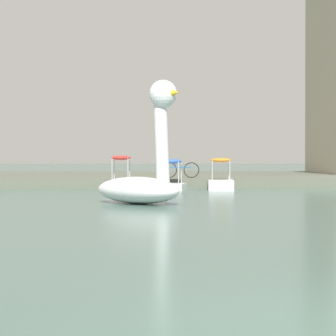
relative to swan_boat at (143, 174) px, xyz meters
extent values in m
cube|color=#5B6051|center=(2.11, 21.36, -0.66)|extent=(157.02, 21.25, 0.45)
ellipsoid|color=white|center=(-0.16, 0.16, -0.48)|extent=(3.32, 3.38, 0.81)
cylinder|color=white|center=(0.55, -0.58, 1.05)|extent=(0.64, 0.64, 2.59)
sphere|color=white|center=(0.60, -0.63, 2.34)|extent=(1.15, 1.15, 0.81)
cone|color=yellow|center=(0.82, -0.86, 2.34)|extent=(0.75, 0.76, 0.45)
cube|color=white|center=(3.33, 9.47, -0.67)|extent=(1.23, 2.14, 0.44)
ellipsoid|color=orange|center=(3.33, 9.47, 0.42)|extent=(1.05, 1.37, 0.20)
cylinder|color=#B7B7BF|center=(2.99, 10.02, -0.02)|extent=(0.04, 0.04, 0.87)
cylinder|color=#B7B7BF|center=(3.75, 9.96, -0.02)|extent=(0.04, 0.04, 0.87)
cylinder|color=#B7B7BF|center=(2.91, 8.98, -0.02)|extent=(0.04, 0.04, 0.87)
cylinder|color=#B7B7BF|center=(3.67, 8.92, -0.02)|extent=(0.04, 0.04, 0.87)
cube|color=white|center=(1.21, 9.43, -0.75)|extent=(1.36, 1.95, 0.29)
ellipsoid|color=blue|center=(1.21, 9.43, 0.37)|extent=(1.02, 1.27, 0.20)
cylinder|color=#B7B7BF|center=(0.97, 9.94, -0.12)|extent=(0.04, 0.04, 0.97)
cylinder|color=#B7B7BF|center=(1.62, 9.82, -0.12)|extent=(0.04, 0.04, 0.97)
cylinder|color=#B7B7BF|center=(0.80, 9.04, -0.12)|extent=(0.04, 0.04, 0.97)
cylinder|color=#B7B7BF|center=(1.46, 8.92, -0.12)|extent=(0.04, 0.04, 0.97)
cube|color=white|center=(-1.04, 9.62, -0.71)|extent=(1.06, 1.86, 0.36)
ellipsoid|color=red|center=(-1.04, 9.62, 0.52)|extent=(0.93, 1.11, 0.20)
cylinder|color=#B7B7BF|center=(-1.36, 10.06, 0.00)|extent=(0.04, 0.04, 1.05)
cylinder|color=#B7B7BF|center=(-0.67, 10.02, 0.00)|extent=(0.04, 0.04, 1.05)
cylinder|color=#B7B7BF|center=(-1.42, 9.21, 0.00)|extent=(0.04, 0.04, 1.05)
cylinder|color=#B7B7BF|center=(-0.72, 9.17, 0.00)|extent=(0.04, 0.04, 1.05)
torus|color=black|center=(2.24, 12.51, -0.06)|extent=(0.76, 0.12, 0.76)
torus|color=black|center=(1.17, 12.62, -0.06)|extent=(0.76, 0.12, 0.76)
cube|color=#1E59A5|center=(1.70, 12.56, 0.06)|extent=(0.97, 0.14, 0.04)
cylinder|color=#1E59A5|center=(1.49, 12.58, 0.17)|extent=(0.03, 0.03, 0.32)
camera|label=1|loc=(0.19, -20.27, 0.42)|focal=72.74mm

